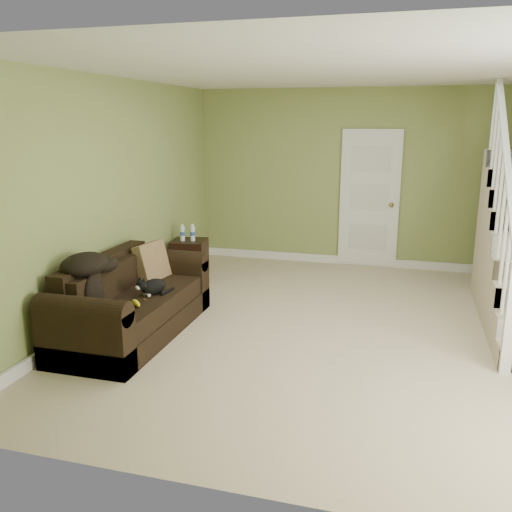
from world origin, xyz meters
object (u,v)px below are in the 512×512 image
Objects in this scene: side_table at (190,259)px; cat at (153,287)px; sofa at (131,305)px; banana at (136,303)px.

cat is (0.45, -2.03, 0.24)m from side_table.
banana is at bearing -53.02° from sofa.
sofa is at bearing -150.24° from cat.
banana is (0.44, -2.37, 0.18)m from side_table.
sofa is at bearing 82.21° from banana.
sofa is at bearing -84.35° from side_table.
sofa reaches higher than cat.
sofa is 10.92× the size of banana.
sofa is 0.43m from banana.
cat is at bearing 6.11° from sofa.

